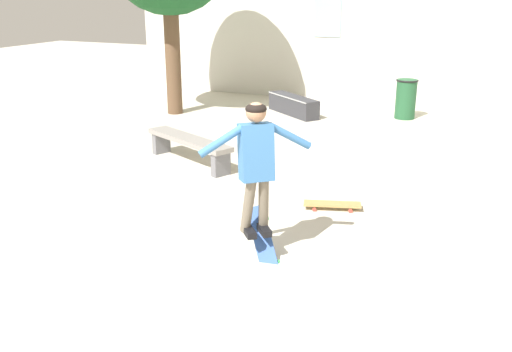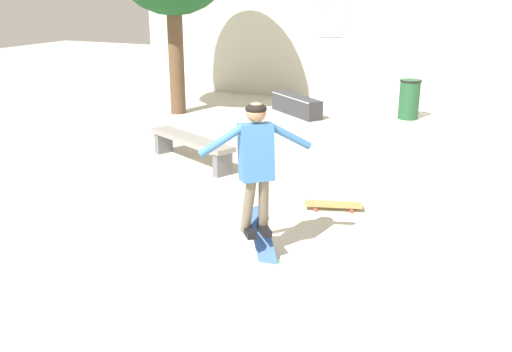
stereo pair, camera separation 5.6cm
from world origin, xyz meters
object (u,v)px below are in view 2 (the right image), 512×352
(skate_ledge, at_px, (296,105))
(skater, at_px, (256,158))
(skateboard_flipping, at_px, (263,242))
(skateboard_resting, at_px, (333,204))
(park_bench, at_px, (191,144))
(trash_bin, at_px, (409,98))

(skate_ledge, distance_m, skater, 7.47)
(skateboard_flipping, height_order, skateboard_resting, skateboard_flipping)
(skateboard_resting, bearing_deg, park_bench, 142.18)
(park_bench, height_order, skater, skater)
(park_bench, distance_m, trash_bin, 5.64)
(skater, bearing_deg, skate_ledge, 156.63)
(skater, bearing_deg, skateboard_flipping, 87.19)
(skate_ledge, xyz_separation_m, trash_bin, (2.45, 0.62, 0.25))
(park_bench, bearing_deg, skateboard_resting, 4.47)
(trash_bin, relative_size, skater, 0.61)
(skateboard_flipping, relative_size, skateboard_resting, 0.90)
(park_bench, relative_size, skate_ledge, 1.27)
(park_bench, height_order, skate_ledge, park_bench)
(skate_ledge, xyz_separation_m, skateboard_resting, (2.52, -5.35, -0.14))
(trash_bin, height_order, skateboard_resting, trash_bin)
(skate_ledge, bearing_deg, skateboard_resting, -27.40)
(park_bench, height_order, trash_bin, trash_bin)
(park_bench, relative_size, trash_bin, 2.20)
(skater, bearing_deg, skateboard_resting, 127.99)
(skate_ledge, distance_m, trash_bin, 2.54)
(park_bench, distance_m, skateboard_resting, 2.99)
(park_bench, bearing_deg, skateboard_flipping, -22.64)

